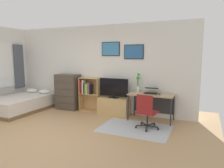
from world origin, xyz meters
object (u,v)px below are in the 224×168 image
Objects in this scene: bed at (21,103)px; bamboo_vase at (138,82)px; dresser at (68,92)px; wine_glass at (138,88)px; office_chair at (146,111)px; bookshelf at (88,91)px; computer_mouse at (159,94)px; television at (114,88)px; laptop at (151,91)px; desk at (152,98)px; tv_stand at (114,106)px.

bamboo_vase is at bearing 14.68° from bed.
wine_glass is at bearing -2.81° from dresser.
wine_glass is (-0.43, 0.71, 0.42)m from office_chair.
bookshelf is at bearing 173.82° from wine_glass.
computer_mouse is (3.05, -0.13, 0.18)m from dresser.
television is 1.13m from laptop.
dresser is 2.73× the size of laptop.
desk is (2.82, -0.02, 0.03)m from dresser.
television is at bearing -0.25° from dresser.
dresser is at bearing 179.68° from desk.
computer_mouse is 0.61m from wine_glass.
office_chair is 2.03× the size of laptop.
desk is at bearing -0.32° from dresser.
television is at bearing -4.48° from bookshelf.
desk is 0.83m from office_chair.
tv_stand is at bearing 178.48° from desk.
wine_glass reaches higher than desk.
bookshelf is (0.75, 0.06, 0.05)m from dresser.
dresser is 1.27× the size of television.
computer_mouse is at bearing -0.99° from wine_glass.
bed is 4.16m from laptop.
office_chair is at bearing -62.06° from bamboo_vase.
computer_mouse reaches higher than tv_stand.
bookshelf is 1.72m from wine_glass.
office_chair is (2.88, -0.83, -0.12)m from dresser.
desk is at bearing 152.90° from computer_mouse.
wine_glass is (2.45, -0.12, 0.30)m from dresser.
bookshelf reaches higher than laptop.
bamboo_vase is at bearing 1.90° from bookshelf.
wine_glass is at bearing -9.72° from tv_stand.
dresser is at bearing 171.95° from office_chair.
laptop reaches higher than desk.
bed is 4.13m from office_chair.
bamboo_vase reaches higher than tv_stand.
office_chair is 0.91m from laptop.
bed is at bearing -165.80° from bamboo_vase.
laptop reaches higher than computer_mouse.
bed is 1.52m from dresser.
office_chair is at bearing -86.10° from desk.
dresser reaches higher than bed.
wine_glass reaches higher than office_chair.
television reaches higher than bookshelf.
bookshelf is 1.25× the size of office_chair.
dresser reaches higher than bookshelf.
television is at bearing -170.07° from bamboo_vase.
computer_mouse is at bearing 84.69° from office_chair.
laptop is (2.79, 0.01, 0.23)m from dresser.
television is at bearing 179.58° from desk.
computer_mouse reaches higher than desk.
computer_mouse is at bearing 9.33° from bed.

